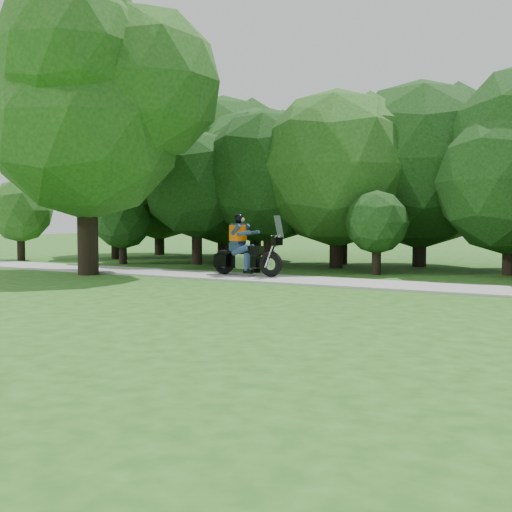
% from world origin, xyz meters
% --- Properties ---
extents(ground, '(100.00, 100.00, 0.00)m').
position_xyz_m(ground, '(0.00, 0.00, 0.00)').
color(ground, '#215217').
rests_on(ground, ground).
extents(walkway, '(60.00, 2.20, 0.06)m').
position_xyz_m(walkway, '(0.00, 8.00, 0.03)').
color(walkway, '#9A9A95').
rests_on(walkway, ground).
extents(tree_line, '(39.89, 11.53, 7.66)m').
position_xyz_m(tree_line, '(0.54, 14.77, 3.63)').
color(tree_line, black).
rests_on(tree_line, ground).
extents(big_tree_west, '(8.64, 6.56, 9.96)m').
position_xyz_m(big_tree_west, '(-10.54, 6.85, 5.76)').
color(big_tree_west, black).
rests_on(big_tree_west, ground).
extents(touring_motorcycle, '(2.58, 0.78, 1.96)m').
position_xyz_m(touring_motorcycle, '(-5.58, 8.25, 0.77)').
color(touring_motorcycle, black).
rests_on(touring_motorcycle, walkway).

